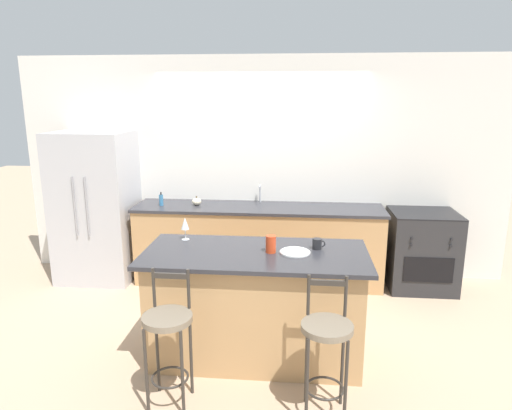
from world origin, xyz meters
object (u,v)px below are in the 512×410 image
(bar_stool_near, at_px, (168,333))
(tumbler_cup, at_px, (271,244))
(coffee_mug, at_px, (317,244))
(soap_bottle, at_px, (161,200))
(refrigerator, at_px, (96,207))
(dinner_plate, at_px, (295,252))
(oven_range, at_px, (422,250))
(wine_glass, at_px, (185,224))
(bar_stool_far, at_px, (326,342))
(pumpkin_decoration, at_px, (197,202))

(bar_stool_near, xyz_separation_m, tumbler_cup, (0.69, 0.70, 0.46))
(coffee_mug, distance_m, soap_bottle, 2.33)
(refrigerator, xyz_separation_m, dinner_plate, (2.43, -1.60, 0.06))
(dinner_plate, distance_m, coffee_mug, 0.23)
(coffee_mug, bearing_deg, oven_range, 49.86)
(bar_stool_near, height_order, wine_glass, wine_glass)
(refrigerator, distance_m, dinner_plate, 2.91)
(soap_bottle, bearing_deg, tumbler_cup, -48.49)
(wine_glass, bearing_deg, coffee_mug, -7.11)
(refrigerator, relative_size, bar_stool_far, 1.79)
(wine_glass, height_order, soap_bottle, wine_glass)
(bar_stool_far, bearing_deg, bar_stool_near, 178.94)
(bar_stool_far, bearing_deg, tumbler_cup, 121.20)
(dinner_plate, xyz_separation_m, tumbler_cup, (-0.20, -0.01, 0.06))
(bar_stool_near, height_order, coffee_mug, coffee_mug)
(refrigerator, bearing_deg, bar_stool_near, -56.13)
(bar_stool_near, xyz_separation_m, dinner_plate, (0.89, 0.70, 0.40))
(bar_stool_near, height_order, tumbler_cup, tumbler_cup)
(refrigerator, relative_size, soap_bottle, 11.10)
(tumbler_cup, bearing_deg, oven_range, 44.61)
(dinner_plate, distance_m, pumpkin_decoration, 2.05)
(bar_stool_near, relative_size, soap_bottle, 6.19)
(coffee_mug, height_order, soap_bottle, soap_bottle)
(dinner_plate, height_order, tumbler_cup, tumbler_cup)
(wine_glass, bearing_deg, bar_stool_near, -84.14)
(bar_stool_far, xyz_separation_m, tumbler_cup, (-0.43, 0.72, 0.46))
(wine_glass, relative_size, tumbler_cup, 1.44)
(refrigerator, relative_size, dinner_plate, 7.17)
(pumpkin_decoration, distance_m, soap_bottle, 0.42)
(oven_range, distance_m, bar_stool_near, 3.33)
(bar_stool_near, relative_size, coffee_mug, 9.24)
(bar_stool_near, relative_size, tumbler_cup, 7.02)
(dinner_plate, bearing_deg, bar_stool_near, -141.83)
(coffee_mug, xyz_separation_m, soap_bottle, (-1.81, 1.48, 0.00))
(bar_stool_near, xyz_separation_m, bar_stool_far, (1.12, -0.02, 0.00))
(coffee_mug, relative_size, tumbler_cup, 0.76)
(oven_range, bearing_deg, wine_glass, -150.78)
(soap_bottle, bearing_deg, bar_stool_far, -51.39)
(wine_glass, distance_m, pumpkin_decoration, 1.41)
(dinner_plate, bearing_deg, refrigerator, 146.70)
(wine_glass, xyz_separation_m, soap_bottle, (-0.63, 1.33, -0.10))
(bar_stool_near, height_order, soap_bottle, soap_bottle)
(pumpkin_decoration, bearing_deg, tumbler_cup, -58.97)
(wine_glass, relative_size, soap_bottle, 1.27)
(wine_glass, relative_size, pumpkin_decoration, 1.87)
(wine_glass, distance_m, tumbler_cup, 0.84)
(bar_stool_far, height_order, soap_bottle, soap_bottle)
(dinner_plate, xyz_separation_m, coffee_mug, (0.19, 0.12, 0.04))
(dinner_plate, distance_m, tumbler_cup, 0.21)
(oven_range, distance_m, bar_stool_far, 2.68)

